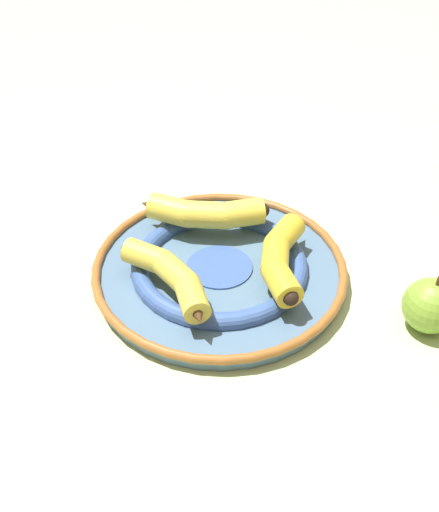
{
  "coord_description": "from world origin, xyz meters",
  "views": [
    {
      "loc": [
        -0.06,
        0.59,
        0.54
      ],
      "look_at": [
        0.04,
        -0.01,
        0.04
      ],
      "focal_mm": 42.0,
      "sensor_mm": 36.0,
      "label": 1
    }
  ],
  "objects": [
    {
      "name": "banana_b",
      "position": [
        -0.04,
        -0.01,
        0.05
      ],
      "size": [
        0.06,
        0.18,
        0.04
      ],
      "rotation": [
        0.0,
        0.0,
        1.62
      ],
      "color": "gold",
      "rests_on": "decorative_bowl"
    },
    {
      "name": "banana_c",
      "position": [
        0.09,
        0.06,
        0.05
      ],
      "size": [
        0.14,
        0.14,
        0.03
      ],
      "rotation": [
        0.0,
        0.0,
        -0.73
      ],
      "color": "gold",
      "rests_on": "decorative_bowl"
    },
    {
      "name": "banana_a",
      "position": [
        0.08,
        -0.08,
        0.05
      ],
      "size": [
        0.19,
        0.06,
        0.04
      ],
      "rotation": [
        0.0,
        0.0,
        3.24
      ],
      "color": "yellow",
      "rests_on": "decorative_bowl"
    },
    {
      "name": "ground_plane",
      "position": [
        0.0,
        0.0,
        0.0
      ],
      "size": [
        2.8,
        2.8,
        0.0
      ],
      "primitive_type": "plane",
      "color": "#B2C693"
    },
    {
      "name": "decorative_bowl",
      "position": [
        0.04,
        -0.01,
        0.02
      ],
      "size": [
        0.34,
        0.34,
        0.03
      ],
      "color": "slate",
      "rests_on": "ground_plane"
    },
    {
      "name": "apple",
      "position": [
        -0.23,
        0.04,
        0.03
      ],
      "size": [
        0.07,
        0.07,
        0.08
      ],
      "color": "olive",
      "rests_on": "ground_plane"
    }
  ]
}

